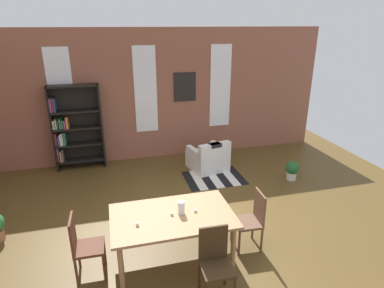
{
  "coord_description": "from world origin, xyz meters",
  "views": [
    {
      "loc": [
        -0.92,
        -4.44,
        3.34
      ],
      "look_at": [
        0.62,
        1.37,
        1.08
      ],
      "focal_mm": 30.32,
      "sensor_mm": 36.0,
      "label": 1
    }
  ],
  "objects_px": {
    "potted_plant_by_shelf": "(292,169)",
    "armchair_white": "(208,158)",
    "dining_table": "(173,220)",
    "dining_chair_near_right": "(215,261)",
    "dining_chair_head_left": "(83,245)",
    "bookshelf_tall": "(74,128)",
    "vase_on_table": "(181,208)",
    "dining_chair_head_right": "(252,218)"
  },
  "relations": [
    {
      "from": "dining_chair_near_right",
      "to": "armchair_white",
      "type": "relative_size",
      "value": 0.99
    },
    {
      "from": "dining_chair_head_right",
      "to": "dining_chair_near_right",
      "type": "distance_m",
      "value": 1.14
    },
    {
      "from": "dining_table",
      "to": "armchair_white",
      "type": "distance_m",
      "value": 3.32
    },
    {
      "from": "potted_plant_by_shelf",
      "to": "armchair_white",
      "type": "bearing_deg",
      "value": 148.59
    },
    {
      "from": "vase_on_table",
      "to": "armchair_white",
      "type": "bearing_deg",
      "value": 65.41
    },
    {
      "from": "armchair_white",
      "to": "dining_chair_head_right",
      "type": "bearing_deg",
      "value": -94.53
    },
    {
      "from": "dining_table",
      "to": "dining_chair_head_left",
      "type": "xyz_separation_m",
      "value": [
        -1.24,
        0.0,
        -0.18
      ]
    },
    {
      "from": "dining_chair_head_right",
      "to": "armchair_white",
      "type": "height_order",
      "value": "dining_chair_head_right"
    },
    {
      "from": "armchair_white",
      "to": "vase_on_table",
      "type": "bearing_deg",
      "value": -114.59
    },
    {
      "from": "dining_table",
      "to": "dining_chair_head_right",
      "type": "height_order",
      "value": "dining_chair_head_right"
    },
    {
      "from": "dining_chair_head_right",
      "to": "bookshelf_tall",
      "type": "relative_size",
      "value": 0.47
    },
    {
      "from": "vase_on_table",
      "to": "dining_chair_head_left",
      "type": "height_order",
      "value": "vase_on_table"
    },
    {
      "from": "dining_chair_head_left",
      "to": "potted_plant_by_shelf",
      "type": "xyz_separation_m",
      "value": [
        4.37,
        1.93,
        -0.27
      ]
    },
    {
      "from": "dining_chair_head_right",
      "to": "dining_chair_head_left",
      "type": "bearing_deg",
      "value": 179.87
    },
    {
      "from": "vase_on_table",
      "to": "dining_chair_head_right",
      "type": "xyz_separation_m",
      "value": [
        1.11,
        -0.0,
        -0.36
      ]
    },
    {
      "from": "dining_chair_head_left",
      "to": "armchair_white",
      "type": "xyz_separation_m",
      "value": [
        2.72,
        2.94,
        -0.23
      ]
    },
    {
      "from": "dining_table",
      "to": "dining_chair_near_right",
      "type": "bearing_deg",
      "value": -62.58
    },
    {
      "from": "potted_plant_by_shelf",
      "to": "vase_on_table",
      "type": "bearing_deg",
      "value": -147.24
    },
    {
      "from": "dining_chair_head_right",
      "to": "bookshelf_tall",
      "type": "height_order",
      "value": "bookshelf_tall"
    },
    {
      "from": "dining_table",
      "to": "dining_chair_head_left",
      "type": "height_order",
      "value": "dining_chair_head_left"
    },
    {
      "from": "dining_chair_near_right",
      "to": "bookshelf_tall",
      "type": "distance_m",
      "value": 5.05
    },
    {
      "from": "dining_table",
      "to": "dining_chair_head_left",
      "type": "relative_size",
      "value": 1.83
    },
    {
      "from": "dining_chair_near_right",
      "to": "potted_plant_by_shelf",
      "type": "xyz_separation_m",
      "value": [
        2.74,
        2.69,
        -0.27
      ]
    },
    {
      "from": "bookshelf_tall",
      "to": "potted_plant_by_shelf",
      "type": "relative_size",
      "value": 4.62
    },
    {
      "from": "dining_chair_head_right",
      "to": "armchair_white",
      "type": "distance_m",
      "value": 2.96
    },
    {
      "from": "dining_chair_near_right",
      "to": "armchair_white",
      "type": "height_order",
      "value": "dining_chair_near_right"
    },
    {
      "from": "dining_chair_head_left",
      "to": "dining_chair_head_right",
      "type": "relative_size",
      "value": 1.0
    },
    {
      "from": "dining_chair_head_left",
      "to": "armchair_white",
      "type": "relative_size",
      "value": 0.99
    },
    {
      "from": "bookshelf_tall",
      "to": "potted_plant_by_shelf",
      "type": "distance_m",
      "value": 5.14
    },
    {
      "from": "dining_table",
      "to": "dining_chair_near_right",
      "type": "distance_m",
      "value": 0.87
    },
    {
      "from": "dining_chair_head_left",
      "to": "armchair_white",
      "type": "distance_m",
      "value": 4.01
    },
    {
      "from": "dining_chair_head_left",
      "to": "dining_chair_head_right",
      "type": "distance_m",
      "value": 2.49
    },
    {
      "from": "dining_chair_near_right",
      "to": "potted_plant_by_shelf",
      "type": "relative_size",
      "value": 2.17
    },
    {
      "from": "dining_chair_head_left",
      "to": "armchair_white",
      "type": "height_order",
      "value": "dining_chair_head_left"
    },
    {
      "from": "dining_chair_head_left",
      "to": "dining_chair_head_right",
      "type": "height_order",
      "value": "same"
    },
    {
      "from": "dining_table",
      "to": "vase_on_table",
      "type": "bearing_deg",
      "value": -0.0
    },
    {
      "from": "armchair_white",
      "to": "dining_chair_near_right",
      "type": "bearing_deg",
      "value": -106.32
    },
    {
      "from": "dining_chair_head_left",
      "to": "dining_chair_near_right",
      "type": "xyz_separation_m",
      "value": [
        1.64,
        -0.76,
        0.0
      ]
    },
    {
      "from": "armchair_white",
      "to": "potted_plant_by_shelf",
      "type": "relative_size",
      "value": 2.19
    },
    {
      "from": "dining_chair_head_right",
      "to": "potted_plant_by_shelf",
      "type": "distance_m",
      "value": 2.71
    },
    {
      "from": "dining_chair_head_left",
      "to": "bookshelf_tall",
      "type": "bearing_deg",
      "value": 94.92
    },
    {
      "from": "dining_table",
      "to": "dining_chair_head_right",
      "type": "distance_m",
      "value": 1.26
    }
  ]
}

